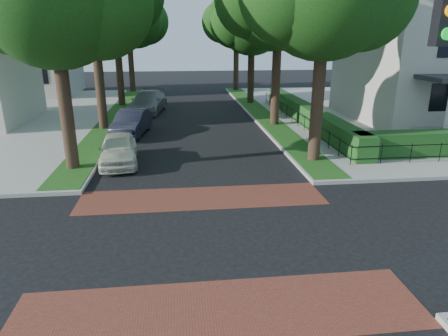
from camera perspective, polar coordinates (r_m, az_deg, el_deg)
The scene contains 16 objects.
ground at distance 11.94m, azimuth -2.17°, elevation -10.19°, with size 120.00×120.00×0.00m, color black.
sidewalk_ne at distance 36.19m, azimuth 27.88°, elevation 7.30°, with size 30.00×30.00×0.15m, color gray.
crosswalk_far at distance 14.82m, azimuth -3.13°, elevation -4.28°, with size 9.00×2.20×0.01m, color brown.
crosswalk_near at distance 9.26m, azimuth -0.55°, elevation -19.61°, with size 9.00×2.20×0.01m, color brown.
grass_strip_ne at distance 30.70m, azimuth 5.21°, elevation 7.88°, with size 1.60×29.80×0.02m, color #1A4B15.
grass_strip_nw at distance 30.44m, azimuth -15.30°, elevation 7.21°, with size 1.60×29.80×0.02m, color #1A4B15.
tree_right_far at distance 35.28m, azimuth 4.12°, elevation 20.26°, with size 7.25×6.23×9.74m.
tree_right_back at distance 44.18m, azimuth 1.89°, elevation 20.37°, with size 7.50×6.45×10.20m.
tree_left_far at distance 35.02m, azimuth -15.07°, elevation 20.09°, with size 7.00×6.02×9.86m.
tree_left_back at distance 43.98m, azimuth -13.39°, elevation 20.12°, with size 7.75×6.66×10.44m.
hedge_main_road at distance 27.28m, azimuth 11.76°, elevation 7.51°, with size 1.00×18.00×1.20m, color #194618.
fence_main_road at distance 27.07m, azimuth 10.11°, elevation 7.20°, with size 0.06×18.00×0.90m, color black, non-canonical shape.
house_left_far at distance 44.95m, azimuth -26.71°, elevation 15.65°, with size 10.00×9.00×10.14m.
parked_car_front at distance 19.15m, azimuth -14.85°, elevation 2.61°, with size 1.67×4.15×1.41m, color silver.
parked_car_middle at distance 24.76m, azimuth -13.06°, elevation 6.33°, with size 1.58×4.52×1.49m, color black.
parked_car_rear at distance 32.06m, azimuth -10.82°, elevation 9.26°, with size 2.28×5.60×1.62m, color slate.
Camera 1 is at (-0.74, -10.46, 5.70)m, focal length 32.00 mm.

